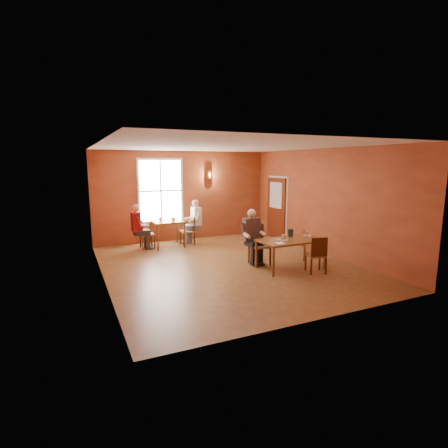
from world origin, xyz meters
name	(u,v)px	position (x,y,z in m)	size (l,w,h in m)	color
ground	(227,265)	(0.00, 0.00, 0.00)	(6.00, 7.00, 0.01)	brown
wall_back	(184,196)	(0.00, 3.50, 1.50)	(6.00, 0.04, 3.00)	brown
wall_front	(320,232)	(0.00, -3.50, 1.50)	(6.00, 0.04, 3.00)	brown
wall_left	(101,215)	(-3.00, 0.00, 1.50)	(0.04, 7.00, 3.00)	brown
wall_right	(323,202)	(3.00, 0.00, 1.50)	(0.04, 7.00, 3.00)	brown
ceiling	(227,146)	(0.00, 0.00, 3.00)	(6.00, 7.00, 0.04)	white
window	(161,191)	(-0.80, 3.45, 1.70)	(1.36, 0.10, 1.96)	white
door	(276,209)	(2.94, 2.30, 1.05)	(0.12, 1.04, 2.10)	maroon
wall_sconce	(209,175)	(0.90, 3.40, 2.20)	(0.16, 0.16, 0.28)	brown
main_table	(290,254)	(1.31, -0.88, 0.37)	(1.56, 0.88, 0.73)	brown
chair_diner_main	(260,245)	(0.81, -0.23, 0.51)	(0.45, 0.45, 1.01)	brown
diner_main	(260,239)	(0.81, -0.26, 0.68)	(0.55, 0.55, 1.37)	black
chair_empty	(316,254)	(1.68, -1.40, 0.45)	(0.39, 0.39, 0.89)	#411C0D
plate_food	(282,240)	(1.10, -0.84, 0.75)	(0.27, 0.27, 0.03)	white
sandwich	(284,238)	(1.15, -0.83, 0.79)	(0.09, 0.09, 0.12)	tan
goblet_a	(304,233)	(1.79, -0.76, 0.83)	(0.08, 0.08, 0.20)	white
goblet_c	(306,236)	(1.63, -1.08, 0.83)	(0.08, 0.08, 0.20)	white
menu_stand	(291,233)	(1.48, -0.62, 0.84)	(0.13, 0.06, 0.21)	#244630
knife	(293,242)	(1.24, -1.09, 0.73)	(0.19, 0.02, 0.00)	silver
napkin	(280,243)	(0.86, -1.10, 0.74)	(0.18, 0.18, 0.01)	white
side_plate	(308,235)	(2.01, -0.65, 0.74)	(0.19, 0.19, 0.01)	silver
sunglasses	(316,240)	(1.84, -1.17, 0.74)	(0.13, 0.04, 0.02)	black
second_table	(168,233)	(-0.80, 2.72, 0.41)	(0.93, 0.93, 0.82)	brown
chair_diner_white	(187,230)	(-0.15, 2.72, 0.45)	(0.40, 0.40, 0.91)	#3F210D
diner_white	(188,223)	(-0.12, 2.72, 0.69)	(0.55, 0.55, 1.37)	white
chair_diner_maroon	(147,234)	(-1.45, 2.72, 0.46)	(0.40, 0.40, 0.91)	#562E16
diner_maroon	(146,227)	(-1.48, 2.72, 0.67)	(0.54, 0.54, 1.35)	#510E0E
cup_a	(173,219)	(-0.64, 2.61, 0.87)	(0.13, 0.13, 0.10)	silver
cup_b	(160,219)	(-1.00, 2.83, 0.86)	(0.10, 0.10, 0.09)	silver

